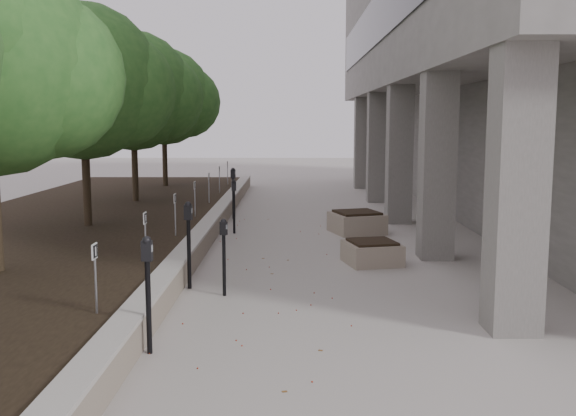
{
  "coord_description": "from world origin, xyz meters",
  "views": [
    {
      "loc": [
        0.28,
        -8.01,
        2.97
      ],
      "look_at": [
        0.2,
        5.42,
        1.18
      ],
      "focal_mm": 40.7,
      "sensor_mm": 36.0,
      "label": 1
    }
  ],
  "objects_px": {
    "parking_meter_3": "(189,245)",
    "parking_meter_4": "(234,206)",
    "parking_meter_5": "(233,193)",
    "parking_meter_1": "(148,295)",
    "planter_back": "(357,222)",
    "crabapple_tree_4": "(133,116)",
    "parking_meter_2": "(224,257)",
    "crabapple_tree_3": "(84,115)",
    "planter_front": "(372,252)",
    "crabapple_tree_5": "(164,117)"
  },
  "relations": [
    {
      "from": "parking_meter_3",
      "to": "planter_back",
      "type": "xyz_separation_m",
      "value": [
        3.57,
        5.88,
        -0.49
      ]
    },
    {
      "from": "parking_meter_2",
      "to": "parking_meter_4",
      "type": "relative_size",
      "value": 0.92
    },
    {
      "from": "parking_meter_1",
      "to": "planter_back",
      "type": "xyz_separation_m",
      "value": [
        3.57,
        9.17,
        -0.48
      ]
    },
    {
      "from": "crabapple_tree_3",
      "to": "planter_front",
      "type": "height_order",
      "value": "crabapple_tree_3"
    },
    {
      "from": "parking_meter_1",
      "to": "parking_meter_4",
      "type": "bearing_deg",
      "value": 92.33
    },
    {
      "from": "crabapple_tree_3",
      "to": "crabapple_tree_4",
      "type": "relative_size",
      "value": 1.0
    },
    {
      "from": "crabapple_tree_4",
      "to": "parking_meter_3",
      "type": "bearing_deg",
      "value": -71.37
    },
    {
      "from": "parking_meter_4",
      "to": "planter_back",
      "type": "distance_m",
      "value": 3.31
    },
    {
      "from": "parking_meter_3",
      "to": "crabapple_tree_4",
      "type": "bearing_deg",
      "value": 116.95
    },
    {
      "from": "parking_meter_5",
      "to": "planter_front",
      "type": "xyz_separation_m",
      "value": [
        3.47,
        -6.27,
        -0.54
      ]
    },
    {
      "from": "parking_meter_1",
      "to": "planter_front",
      "type": "distance_m",
      "value": 6.42
    },
    {
      "from": "parking_meter_3",
      "to": "parking_meter_5",
      "type": "bearing_deg",
      "value": 98.03
    },
    {
      "from": "crabapple_tree_3",
      "to": "planter_back",
      "type": "height_order",
      "value": "crabapple_tree_3"
    },
    {
      "from": "crabapple_tree_3",
      "to": "parking_meter_1",
      "type": "relative_size",
      "value": 3.54
    },
    {
      "from": "crabapple_tree_4",
      "to": "parking_meter_1",
      "type": "distance_m",
      "value": 13.55
    },
    {
      "from": "crabapple_tree_3",
      "to": "parking_meter_5",
      "type": "distance_m",
      "value": 5.46
    },
    {
      "from": "crabapple_tree_4",
      "to": "parking_meter_1",
      "type": "bearing_deg",
      "value": -75.9
    },
    {
      "from": "crabapple_tree_4",
      "to": "parking_meter_1",
      "type": "xyz_separation_m",
      "value": [
        3.25,
        -12.94,
        -2.35
      ]
    },
    {
      "from": "parking_meter_4",
      "to": "parking_meter_2",
      "type": "bearing_deg",
      "value": -93.61
    },
    {
      "from": "parking_meter_4",
      "to": "planter_front",
      "type": "bearing_deg",
      "value": -56.14
    },
    {
      "from": "parking_meter_2",
      "to": "parking_meter_5",
      "type": "relative_size",
      "value": 0.85
    },
    {
      "from": "crabapple_tree_4",
      "to": "parking_meter_3",
      "type": "relative_size",
      "value": 3.47
    },
    {
      "from": "crabapple_tree_4",
      "to": "planter_back",
      "type": "distance_m",
      "value": 8.29
    },
    {
      "from": "crabapple_tree_3",
      "to": "planter_back",
      "type": "relative_size",
      "value": 4.34
    },
    {
      "from": "crabapple_tree_4",
      "to": "parking_meter_4",
      "type": "xyz_separation_m",
      "value": [
        3.54,
        -3.88,
        -2.4
      ]
    },
    {
      "from": "parking_meter_1",
      "to": "parking_meter_3",
      "type": "bearing_deg",
      "value": 94.18
    },
    {
      "from": "planter_back",
      "to": "parking_meter_2",
      "type": "bearing_deg",
      "value": -114.45
    },
    {
      "from": "parking_meter_4",
      "to": "parking_meter_5",
      "type": "height_order",
      "value": "parking_meter_5"
    },
    {
      "from": "parking_meter_1",
      "to": "planter_front",
      "type": "xyz_separation_m",
      "value": [
        3.51,
        5.35,
        -0.52
      ]
    },
    {
      "from": "parking_meter_5",
      "to": "parking_meter_3",
      "type": "bearing_deg",
      "value": -77.04
    },
    {
      "from": "parking_meter_1",
      "to": "parking_meter_3",
      "type": "xyz_separation_m",
      "value": [
        0.0,
        3.3,
        0.02
      ]
    },
    {
      "from": "parking_meter_2",
      "to": "planter_front",
      "type": "relative_size",
      "value": 1.26
    },
    {
      "from": "parking_meter_2",
      "to": "parking_meter_5",
      "type": "height_order",
      "value": "parking_meter_5"
    },
    {
      "from": "crabapple_tree_3",
      "to": "parking_meter_1",
      "type": "bearing_deg",
      "value": -67.74
    },
    {
      "from": "parking_meter_1",
      "to": "parking_meter_5",
      "type": "distance_m",
      "value": 11.62
    },
    {
      "from": "parking_meter_5",
      "to": "crabapple_tree_3",
      "type": "bearing_deg",
      "value": -118.58
    },
    {
      "from": "crabapple_tree_5",
      "to": "parking_meter_3",
      "type": "relative_size",
      "value": 3.47
    },
    {
      "from": "parking_meter_4",
      "to": "planter_front",
      "type": "distance_m",
      "value": 4.93
    },
    {
      "from": "planter_front",
      "to": "crabapple_tree_3",
      "type": "bearing_deg",
      "value": 159.03
    },
    {
      "from": "parking_meter_4",
      "to": "parking_meter_1",
      "type": "bearing_deg",
      "value": -98.95
    },
    {
      "from": "crabapple_tree_3",
      "to": "parking_meter_2",
      "type": "bearing_deg",
      "value": -52.59
    },
    {
      "from": "crabapple_tree_3",
      "to": "planter_front",
      "type": "distance_m",
      "value": 7.79
    },
    {
      "from": "parking_meter_4",
      "to": "planter_front",
      "type": "height_order",
      "value": "parking_meter_4"
    },
    {
      "from": "crabapple_tree_5",
      "to": "parking_meter_1",
      "type": "bearing_deg",
      "value": -79.73
    },
    {
      "from": "parking_meter_3",
      "to": "parking_meter_4",
      "type": "height_order",
      "value": "parking_meter_3"
    },
    {
      "from": "crabapple_tree_3",
      "to": "parking_meter_5",
      "type": "relative_size",
      "value": 3.46
    },
    {
      "from": "crabapple_tree_4",
      "to": "parking_meter_1",
      "type": "relative_size",
      "value": 3.54
    },
    {
      "from": "crabapple_tree_4",
      "to": "parking_meter_4",
      "type": "bearing_deg",
      "value": -47.63
    },
    {
      "from": "crabapple_tree_3",
      "to": "crabapple_tree_4",
      "type": "distance_m",
      "value": 5.0
    },
    {
      "from": "parking_meter_1",
      "to": "crabapple_tree_4",
      "type": "bearing_deg",
      "value": 108.29
    }
  ]
}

